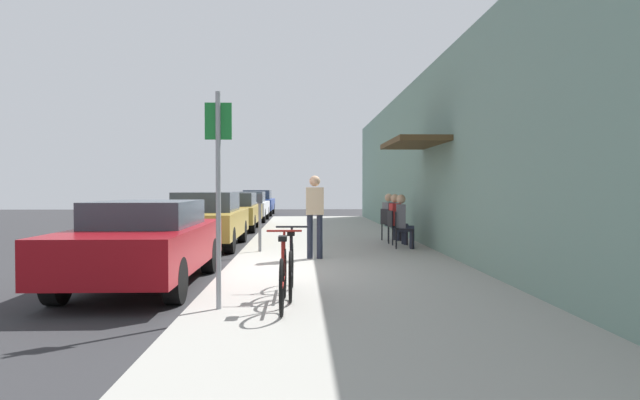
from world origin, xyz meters
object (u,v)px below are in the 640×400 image
Objects in this scene: parking_meter at (260,218)px; street_sign at (218,182)px; seated_patron_0 at (403,219)px; parked_car_2 at (234,211)px; seated_patron_1 at (397,217)px; cafe_chair_0 at (401,227)px; cafe_chair_1 at (395,225)px; parked_car_0 at (145,241)px; parked_car_4 at (257,202)px; bicycle_0 at (283,277)px; seated_patron_2 at (391,215)px; bicycle_1 at (291,268)px; parked_car_1 at (206,219)px; cafe_chair_2 at (389,222)px; parked_car_3 at (248,206)px; pedestrian_standing at (315,210)px.

street_sign reaches higher than parking_meter.
street_sign reaches higher than seated_patron_0.
seated_patron_1 is at bearing -52.79° from parked_car_2.
cafe_chair_0 is 0.67× the size of seated_patron_1.
parking_meter is 3.62m from cafe_chair_1.
parking_meter is at bearing 67.30° from parked_car_0.
bicycle_0 is at bearing -84.78° from parked_car_4.
seated_patron_2 is (2.67, 8.25, 0.34)m from bicycle_0.
bicycle_1 is at bearing -111.74° from seated_patron_1.
parked_car_4 reaches higher than cafe_chair_1.
parked_car_4 is at bearing 90.00° from parked_car_2.
cafe_chair_0 is at bearing 41.05° from parked_car_0.
parking_meter reaches higher than seated_patron_0.
street_sign is at bearing -83.81° from parked_car_2.
parked_car_0 is at bearing -128.91° from seated_patron_2.
parked_car_2 is at bearing 132.01° from seated_patron_2.
parked_car_1 is 1.00× the size of parked_car_2.
parked_car_2 is at bearing -90.00° from parked_car_4.
bicycle_0 and bicycle_1 have the same top height.
parked_car_4 is 18.27m from seated_patron_1.
seated_patron_2 is at bearing 89.95° from seated_patron_1.
bicycle_0 is 1.33× the size of seated_patron_1.
cafe_chair_0 and cafe_chair_2 have the same top height.
parking_meter is 1.52× the size of cafe_chair_1.
parked_car_4 is 24.98m from street_sign.
seated_patron_1 is (2.58, 6.48, 0.34)m from bicycle_1.
parked_car_1 reaches higher than parked_car_4.
parked_car_2 is 3.33× the size of parking_meter.
cafe_chair_0 is 0.20m from seated_patron_0.
parking_meter is 1.02× the size of seated_patron_2.
parking_meter reaches higher than bicycle_0.
bicycle_1 is (2.35, -24.07, -0.25)m from parked_car_4.
seated_patron_1 is at bearing 68.26° from bicycle_1.
parked_car_0 is 3.41× the size of seated_patron_2.
cafe_chair_1 is at bearing -7.03° from parked_car_1.
parked_car_3 is at bearing 111.11° from seated_patron_0.
parked_car_2 is at bearing 131.58° from cafe_chair_2.
parked_car_1 is at bearing 163.59° from seated_patron_0.
parked_car_0 is at bearing -139.16° from pedestrian_standing.
parked_car_0 is 22.68m from parked_car_4.
parked_car_3 is 12.90m from cafe_chair_1.
parked_car_0 is 3.12m from bicycle_0.
parked_car_2 is at bearing 101.10° from parking_meter.
parked_car_1 reaches higher than cafe_chair_2.
street_sign is 8.14m from seated_patron_1.
parked_car_1 reaches higher than parking_meter.
bicycle_0 is (0.72, -5.84, -0.41)m from parking_meter.
parking_meter reaches higher than parked_car_2.
cafe_chair_1 is 1.05m from seated_patron_2.
parked_car_3 reaches higher than parked_car_2.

